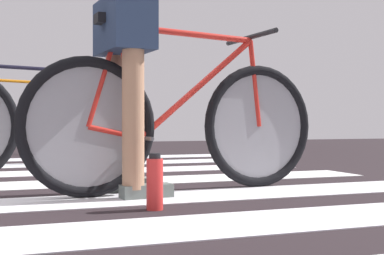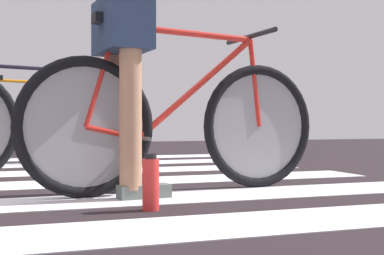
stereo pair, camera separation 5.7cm
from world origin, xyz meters
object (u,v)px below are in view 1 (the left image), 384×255
(bicycle_1_of_4, at_px, (179,122))
(cyclist_1_of_4, at_px, (125,69))
(bicycle_3_of_4, at_px, (24,122))
(water_bottle, at_px, (155,183))
(bicycle_4_of_4, at_px, (19,122))

(bicycle_1_of_4, height_order, cyclist_1_of_4, cyclist_1_of_4)
(bicycle_3_of_4, distance_m, water_bottle, 2.74)
(bicycle_3_of_4, relative_size, bicycle_4_of_4, 1.00)
(bicycle_3_of_4, bearing_deg, cyclist_1_of_4, -81.28)
(cyclist_1_of_4, relative_size, bicycle_3_of_4, 0.59)
(cyclist_1_of_4, height_order, bicycle_3_of_4, cyclist_1_of_4)
(bicycle_4_of_4, xyz_separation_m, water_bottle, (0.47, -4.30, -0.27))
(bicycle_4_of_4, bearing_deg, cyclist_1_of_4, -88.21)
(bicycle_3_of_4, bearing_deg, bicycle_4_of_4, 87.96)
(water_bottle, bearing_deg, bicycle_1_of_4, 61.06)
(cyclist_1_of_4, distance_m, bicycle_3_of_4, 2.27)
(water_bottle, bearing_deg, bicycle_4_of_4, 96.20)
(bicycle_1_of_4, height_order, bicycle_3_of_4, same)
(cyclist_1_of_4, relative_size, water_bottle, 4.14)
(cyclist_1_of_4, bearing_deg, water_bottle, -93.08)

